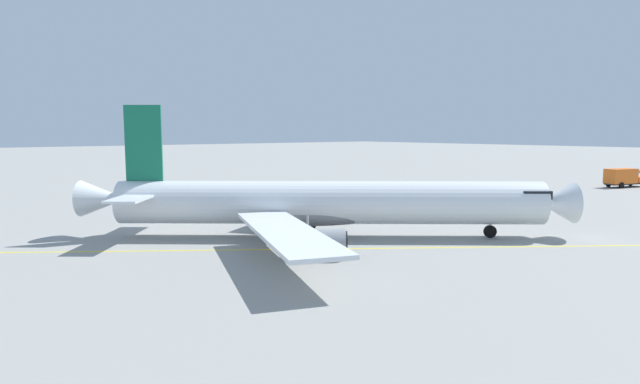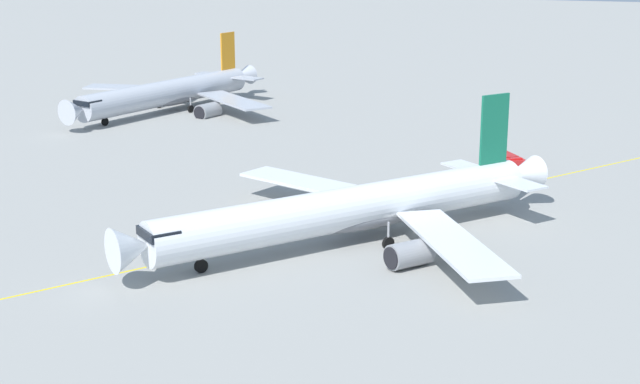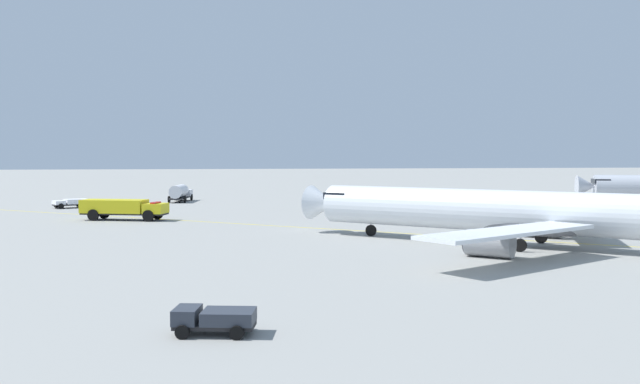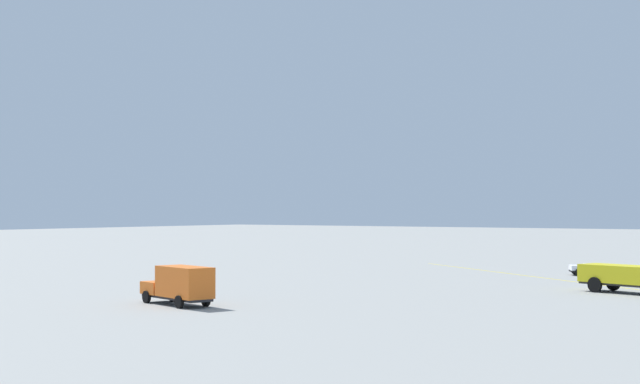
# 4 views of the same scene
# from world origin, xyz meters

# --- Properties ---
(ground_plane) EXTENTS (600.00, 600.00, 0.00)m
(ground_plane) POSITION_xyz_m (0.00, 0.00, 0.00)
(ground_plane) COLOR gray
(airliner_main) EXTENTS (34.91, 30.90, 11.49)m
(airliner_main) POSITION_xyz_m (1.59, -3.45, 2.90)
(airliner_main) COLOR silver
(airliner_main) RESTS_ON ground_plane
(baggage_truck_truck) EXTENTS (3.92, 2.64, 1.22)m
(baggage_truck_truck) POSITION_xyz_m (27.78, 23.19, 0.71)
(baggage_truck_truck) COLOR #232326
(baggage_truck_truck) RESTS_ON ground_plane
(catering_truck_truck) EXTENTS (8.08, 4.56, 3.10)m
(catering_truck_truck) POSITION_xyz_m (66.34, -3.16, 1.66)
(catering_truck_truck) COLOR #232326
(catering_truck_truck) RESTS_ON ground_plane
(taxiway_centreline) EXTENTS (153.08, 113.24, 0.01)m
(taxiway_centreline) POSITION_xyz_m (-0.83, -7.46, 0.00)
(taxiway_centreline) COLOR yellow
(taxiway_centreline) RESTS_ON ground_plane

